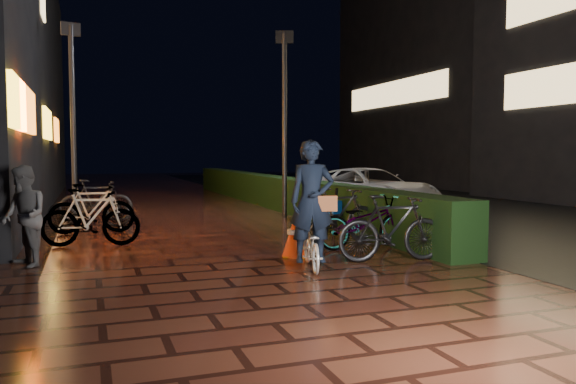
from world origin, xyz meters
name	(u,v)px	position (x,y,z in m)	size (l,w,h in m)	color
ground	(234,255)	(0.00, 0.00, 0.00)	(80.00, 80.00, 0.00)	#381911
asphalt_road	(479,210)	(9.00, 5.00, 0.00)	(11.00, 60.00, 0.01)	black
hedge	(273,191)	(3.30, 8.00, 0.50)	(0.70, 20.00, 1.00)	black
bystander_person	(24,216)	(-3.27, 0.12, 0.79)	(0.76, 0.60, 1.57)	#515153
van	(369,190)	(5.59, 5.74, 0.65)	(2.15, 4.66, 1.29)	#A5A5A9
far_buildings	(571,42)	(17.23, 9.61, 6.47)	(9.08, 31.00, 14.00)	black
lamp_post_hedge	(285,116)	(2.64, 4.96, 2.73)	(0.46, 0.25, 4.97)	black
lamp_post_sf	(73,112)	(-2.69, 6.81, 2.85)	(0.50, 0.18, 5.18)	black
cyclist	(311,222)	(0.81, -1.51, 0.72)	(0.79, 1.43, 1.95)	white
traffic_barrier	(297,231)	(1.20, 0.16, 0.35)	(1.02, 1.69, 0.70)	red
cart_assembly	(335,209)	(2.82, 2.10, 0.51)	(0.66, 0.70, 1.00)	black
parked_bikes_storefront	(92,208)	(-2.27, 3.94, 0.53)	(2.03, 4.57, 1.08)	black
parked_bikes_hedge	(363,221)	(2.32, -0.27, 0.52)	(2.01, 2.84, 1.08)	black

